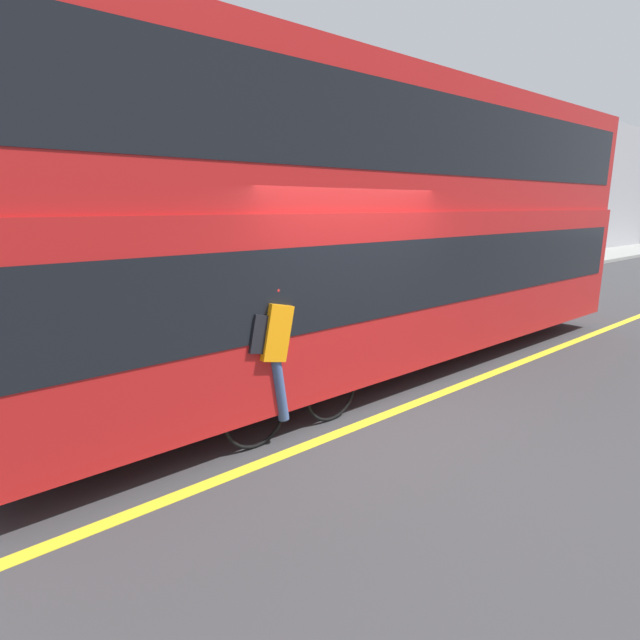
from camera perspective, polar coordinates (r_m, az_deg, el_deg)
name	(u,v)px	position (r m, az deg, el deg)	size (l,w,h in m)	color
ground_plane	(362,419)	(5.70, 4.86, -11.20)	(80.00, 80.00, 0.00)	#38383A
road_center_line	(369,421)	(5.63, 5.58, -11.46)	(50.00, 0.14, 0.01)	yellow
sidewalk_curb	(158,324)	(10.24, -17.99, -0.44)	(60.00, 2.42, 0.13)	gray
building_facade	(120,161)	(11.30, -21.91, 16.51)	(60.00, 0.30, 6.41)	#9E9EA3
bus	(368,218)	(7.21, 5.54, 11.52)	(10.19, 2.60, 3.87)	black
cyclist_on_bike	(281,355)	(4.94, -4.47, -3.97)	(1.71, 0.32, 1.66)	black
street_sign_post	(305,238)	(11.72, -1.69, 9.36)	(0.36, 0.09, 2.62)	#59595B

